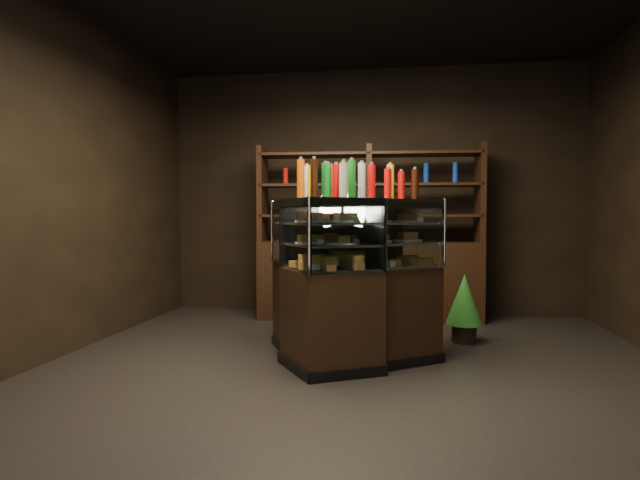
% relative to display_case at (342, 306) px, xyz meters
% --- Properties ---
extents(ground, '(5.00, 5.00, 0.00)m').
position_rel_display_case_xyz_m(ground, '(0.14, -0.34, -0.45)').
color(ground, black).
rests_on(ground, ground).
extents(room_shell, '(5.02, 5.02, 3.01)m').
position_rel_display_case_xyz_m(room_shell, '(0.14, -0.34, 1.49)').
color(room_shell, black).
rests_on(room_shell, ground).
extents(display_case, '(1.55, 1.37, 1.33)m').
position_rel_display_case_xyz_m(display_case, '(0.00, 0.00, 0.00)').
color(display_case, black).
rests_on(display_case, ground).
extents(food_display, '(1.18, 1.09, 0.42)m').
position_rel_display_case_xyz_m(food_display, '(-0.00, -0.00, 0.58)').
color(food_display, gold).
rests_on(food_display, display_case).
extents(bottles_top, '(1.02, 0.95, 0.30)m').
position_rel_display_case_xyz_m(bottles_top, '(0.00, 0.00, 1.01)').
color(bottles_top, yellow).
rests_on(bottles_top, display_case).
extents(potted_conifer, '(0.34, 0.34, 0.73)m').
position_rel_display_case_xyz_m(potted_conifer, '(1.08, 0.77, -0.03)').
color(potted_conifer, black).
rests_on(potted_conifer, ground).
extents(back_shelving, '(2.57, 0.55, 2.00)m').
position_rel_display_case_xyz_m(back_shelving, '(0.13, 1.71, 0.15)').
color(back_shelving, black).
rests_on(back_shelving, ground).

